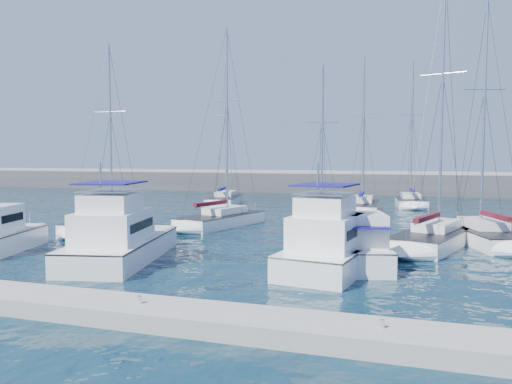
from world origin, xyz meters
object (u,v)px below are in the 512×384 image
(sailboat_mid_b, at_px, (222,219))
(sailboat_mid_c, at_px, (322,220))
(sailboat_mid_d, at_px, (435,238))
(sailboat_mid_e, at_px, (486,235))
(sailboat_back_c, at_px, (411,202))
(sailboat_back_b, at_px, (362,207))
(motor_yacht_stbd_inner, at_px, (330,248))
(motor_yacht_stbd_outer, at_px, (361,248))
(sailboat_mid_a, at_px, (107,225))
(sailboat_back_a, at_px, (225,200))
(motor_yacht_port_inner, at_px, (119,240))

(sailboat_mid_b, xyz_separation_m, sailboat_mid_c, (7.73, 2.38, -0.01))
(sailboat_mid_d, distance_m, sailboat_mid_e, 3.68)
(sailboat_mid_b, relative_size, sailboat_mid_c, 1.22)
(sailboat_mid_d, relative_size, sailboat_back_c, 1.05)
(sailboat_mid_d, height_order, sailboat_back_b, sailboat_mid_d)
(sailboat_mid_c, height_order, sailboat_mid_d, sailboat_mid_d)
(sailboat_mid_c, height_order, sailboat_mid_e, sailboat_mid_e)
(motor_yacht_stbd_inner, height_order, sailboat_mid_e, sailboat_mid_e)
(sailboat_back_b, bearing_deg, motor_yacht_stbd_outer, -87.39)
(sailboat_mid_a, height_order, sailboat_back_b, sailboat_back_b)
(sailboat_mid_e, xyz_separation_m, sailboat_back_b, (-9.54, 16.64, -0.01))
(sailboat_mid_e, bearing_deg, sailboat_back_c, 84.64)
(motor_yacht_stbd_inner, relative_size, sailboat_back_b, 0.53)
(sailboat_back_c, bearing_deg, sailboat_back_a, -175.56)
(motor_yacht_stbd_inner, distance_m, sailboat_back_a, 35.03)
(sailboat_mid_c, bearing_deg, sailboat_back_b, 66.22)
(motor_yacht_port_inner, distance_m, sailboat_mid_d, 19.06)
(motor_yacht_port_inner, relative_size, sailboat_back_b, 0.62)
(sailboat_mid_b, xyz_separation_m, sailboat_mid_d, (16.06, -4.31, 0.00))
(sailboat_mid_a, bearing_deg, sailboat_mid_c, 27.26)
(sailboat_mid_c, xyz_separation_m, sailboat_back_a, (-14.26, 14.93, 0.01))
(sailboat_mid_e, relative_size, sailboat_back_a, 0.95)
(motor_yacht_stbd_inner, relative_size, sailboat_mid_e, 0.53)
(motor_yacht_port_inner, bearing_deg, sailboat_mid_c, 52.36)
(sailboat_mid_c, relative_size, sailboat_back_a, 0.79)
(motor_yacht_stbd_inner, height_order, sailboat_back_b, sailboat_back_b)
(sailboat_mid_c, height_order, sailboat_back_b, sailboat_back_b)
(sailboat_mid_b, distance_m, sailboat_back_c, 25.51)
(sailboat_mid_d, height_order, sailboat_back_c, sailboat_mid_d)
(motor_yacht_stbd_outer, relative_size, sailboat_mid_d, 0.37)
(sailboat_mid_d, bearing_deg, sailboat_back_a, 154.40)
(sailboat_mid_d, bearing_deg, motor_yacht_port_inner, -129.92)
(motor_yacht_port_inner, relative_size, sailboat_mid_a, 0.70)
(motor_yacht_port_inner, xyz_separation_m, sailboat_mid_d, (16.17, 10.08, -0.60))
(sailboat_mid_d, height_order, sailboat_back_a, sailboat_mid_d)
(motor_yacht_stbd_inner, relative_size, motor_yacht_stbd_outer, 1.34)
(sailboat_back_a, bearing_deg, sailboat_mid_e, -48.73)
(motor_yacht_stbd_inner, distance_m, motor_yacht_stbd_outer, 1.89)
(motor_yacht_stbd_inner, bearing_deg, sailboat_mid_c, 109.78)
(motor_yacht_stbd_outer, distance_m, sailboat_mid_b, 17.04)
(motor_yacht_stbd_inner, bearing_deg, motor_yacht_port_inner, -165.06)
(sailboat_mid_a, xyz_separation_m, sailboat_mid_c, (14.71, 7.87, -0.00))
(sailboat_mid_a, bearing_deg, sailboat_mid_d, 2.06)
(sailboat_mid_e, relative_size, sailboat_back_c, 0.96)
(motor_yacht_port_inner, xyz_separation_m, sailboat_mid_c, (7.84, 16.77, -0.61))
(sailboat_back_b, bearing_deg, sailboat_mid_c, -102.49)
(motor_yacht_port_inner, height_order, sailboat_mid_e, sailboat_mid_e)
(sailboat_mid_a, bearing_deg, motor_yacht_stbd_inner, -23.72)
(sailboat_mid_b, bearing_deg, sailboat_back_a, 125.39)
(motor_yacht_stbd_outer, relative_size, sailboat_back_a, 0.38)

